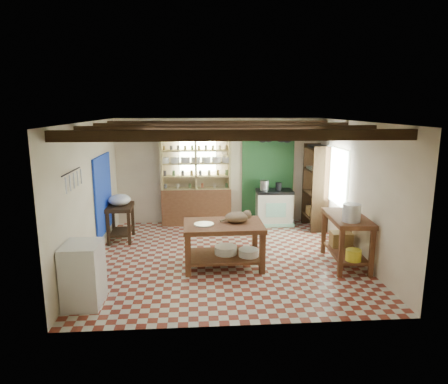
{
  "coord_description": "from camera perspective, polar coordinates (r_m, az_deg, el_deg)",
  "views": [
    {
      "loc": [
        -0.57,
        -7.31,
        2.85
      ],
      "look_at": [
        -0.01,
        0.3,
        1.23
      ],
      "focal_mm": 32.0,
      "sensor_mm": 36.0,
      "label": 1
    }
  ],
  "objects": [
    {
      "name": "shelving_unit",
      "position": [
        9.78,
        -4.01,
        1.64
      ],
      "size": [
        1.7,
        0.34,
        2.2
      ],
      "primitive_type": "cube",
      "color": "tan",
      "rests_on": "floor"
    },
    {
      "name": "enamel_bowl",
      "position": [
        8.86,
        -14.69,
        -1.1
      ],
      "size": [
        0.49,
        0.49,
        0.24
      ],
      "primitive_type": "ellipsoid",
      "rotation": [
        0.0,
        0.0,
        0.03
      ],
      "color": "silver",
      "rests_on": "prep_table"
    },
    {
      "name": "ceiling",
      "position": [
        7.33,
        0.27,
        10.03
      ],
      "size": [
        5.0,
        5.0,
        0.02
      ],
      "primitive_type": "cube",
      "color": "#4D4D52",
      "rests_on": "wall_back"
    },
    {
      "name": "kettle_left",
      "position": [
        9.8,
        5.79,
        0.95
      ],
      "size": [
        0.22,
        0.22,
        0.25
      ],
      "primitive_type": "cylinder",
      "rotation": [
        0.0,
        0.0,
        -0.04
      ],
      "color": "#ACACB4",
      "rests_on": "stove"
    },
    {
      "name": "yellow_tub",
      "position": [
        7.35,
        18.01,
        -8.57
      ],
      "size": [
        0.28,
        0.28,
        0.2
      ],
      "primitive_type": "cylinder",
      "rotation": [
        0.0,
        0.0,
        -0.07
      ],
      "color": "yellow",
      "rests_on": "right_counter"
    },
    {
      "name": "white_cabinet",
      "position": [
        6.27,
        -19.46,
        -11.04
      ],
      "size": [
        0.53,
        0.63,
        0.93
      ],
      "primitive_type": "cube",
      "rotation": [
        0.0,
        0.0,
        -0.02
      ],
      "color": "silver",
      "rests_on": "floor"
    },
    {
      "name": "cat",
      "position": [
        7.23,
        1.86,
        -3.62
      ],
      "size": [
        0.49,
        0.4,
        0.2
      ],
      "primitive_type": "ellipsoid",
      "rotation": [
        0.0,
        0.0,
        0.19
      ],
      "color": "#977A58",
      "rests_on": "work_table"
    },
    {
      "name": "utensil_rail",
      "position": [
        6.48,
        -20.92,
        1.69
      ],
      "size": [
        0.06,
        0.9,
        0.28
      ],
      "primitive_type": "cube",
      "color": "black",
      "rests_on": "wall_left"
    },
    {
      "name": "wall_right",
      "position": [
        8.08,
        18.24,
        0.31
      ],
      "size": [
        0.04,
        5.0,
        2.6
      ],
      "primitive_type": "cube",
      "color": "beige",
      "rests_on": "floor"
    },
    {
      "name": "basin_large",
      "position": [
        7.4,
        0.27,
        -8.28
      ],
      "size": [
        0.42,
        0.42,
        0.14
      ],
      "primitive_type": "cylinder",
      "rotation": [
        0.0,
        0.0,
        0.01
      ],
      "color": "silver",
      "rests_on": "work_table"
    },
    {
      "name": "green_wall_patch",
      "position": [
        10.07,
        6.27,
        2.77
      ],
      "size": [
        1.3,
        0.04,
        2.3
      ],
      "primitive_type": "cube",
      "color": "#1F4E24",
      "rests_on": "wall_back"
    },
    {
      "name": "white_bucket",
      "position": [
        7.21,
        17.76,
        -2.84
      ],
      "size": [
        0.33,
        0.33,
        0.31
      ],
      "primitive_type": "cylinder",
      "rotation": [
        0.0,
        0.0,
        -0.07
      ],
      "color": "silver",
      "rests_on": "right_counter"
    },
    {
      "name": "wall_left",
      "position": [
        7.71,
        -18.59,
        -0.24
      ],
      "size": [
        0.04,
        5.0,
        2.6
      ],
      "primitive_type": "cube",
      "color": "beige",
      "rests_on": "floor"
    },
    {
      "name": "work_table",
      "position": [
        7.31,
        -0.08,
        -7.56
      ],
      "size": [
        1.44,
        0.97,
        0.81
      ],
      "primitive_type": "cube",
      "rotation": [
        0.0,
        0.0,
        0.01
      ],
      "color": "brown",
      "rests_on": "floor"
    },
    {
      "name": "ceiling_beams",
      "position": [
        7.34,
        0.27,
        9.1
      ],
      "size": [
        5.0,
        3.8,
        0.15
      ],
      "primitive_type": "cube",
      "color": "#362212",
      "rests_on": "ceiling"
    },
    {
      "name": "wall_back",
      "position": [
        9.95,
        -0.86,
        3.01
      ],
      "size": [
        5.0,
        0.04,
        2.6
      ],
      "primitive_type": "cube",
      "color": "beige",
      "rests_on": "floor"
    },
    {
      "name": "prep_table",
      "position": [
        8.98,
        -14.52,
        -4.28
      ],
      "size": [
        0.56,
        0.79,
        0.79
      ],
      "primitive_type": "cube",
      "rotation": [
        0.0,
        0.0,
        0.03
      ],
      "color": "#362212",
      "rests_on": "floor"
    },
    {
      "name": "right_counter",
      "position": [
        7.72,
        17.04,
        -6.59
      ],
      "size": [
        0.73,
        1.33,
        0.92
      ],
      "primitive_type": "cube",
      "rotation": [
        0.0,
        0.0,
        -0.07
      ],
      "color": "brown",
      "rests_on": "floor"
    },
    {
      "name": "stove",
      "position": [
        9.95,
        7.15,
        -2.18
      ],
      "size": [
        0.91,
        0.63,
        0.86
      ],
      "primitive_type": "cube",
      "rotation": [
        0.0,
        0.0,
        -0.04
      ],
      "color": "silver",
      "rests_on": "floor"
    },
    {
      "name": "pot_rack",
      "position": [
        9.56,
        6.86,
        7.88
      ],
      "size": [
        0.86,
        0.12,
        0.36
      ],
      "primitive_type": "cube",
      "color": "black",
      "rests_on": "ceiling"
    },
    {
      "name": "tall_rack",
      "position": [
        9.72,
        12.93,
        0.7
      ],
      "size": [
        0.4,
        0.86,
        2.0
      ],
      "primitive_type": "cube",
      "color": "#362212",
      "rests_on": "floor"
    },
    {
      "name": "floor",
      "position": [
        7.87,
        0.25,
        -9.33
      ],
      "size": [
        5.0,
        5.0,
        0.02
      ],
      "primitive_type": "cube",
      "color": "maroon",
      "rests_on": "ground"
    },
    {
      "name": "blue_wall_patch",
      "position": [
        8.6,
        -16.86,
        -0.27
      ],
      "size": [
        0.04,
        1.4,
        1.6
      ],
      "primitive_type": "cube",
      "color": "#1839B7",
      "rests_on": "wall_left"
    },
    {
      "name": "window_right",
      "position": [
        8.97,
        15.76,
        2.23
      ],
      "size": [
        0.02,
        1.3,
        1.2
      ],
      "primitive_type": "cube",
      "color": "silver",
      "rests_on": "wall_right"
    },
    {
      "name": "wicker_basket",
      "position": [
        8.01,
        16.37,
        -6.47
      ],
      "size": [
        0.41,
        0.34,
        0.27
      ],
      "primitive_type": "cube",
      "rotation": [
        0.0,
        0.0,
        -0.07
      ],
      "color": "olive",
      "rests_on": "right_counter"
    },
    {
      "name": "steel_tray",
      "position": [
        7.12,
        -2.87,
        -4.62
      ],
      "size": [
        0.36,
        0.36,
        0.02
      ],
      "primitive_type": "cylinder",
      "rotation": [
        0.0,
        0.0,
        0.01
      ],
      "color": "#ACACB4",
      "rests_on": "work_table"
    },
    {
      "name": "basin_small",
      "position": [
        7.31,
        3.54,
        -8.63
      ],
      "size": [
        0.37,
        0.37,
        0.13
      ],
      "primitive_type": "cylinder",
      "rotation": [
        0.0,
        0.0,
        0.01
      ],
      "color": "silver",
      "rests_on": "work_table"
    },
    {
      "name": "kettle_right",
      "position": [
        9.85,
        7.8,
        0.8
      ],
      "size": [
        0.15,
        0.15,
        0.19
      ],
      "primitive_type": "cylinder",
      "rotation": [
        0.0,
        0.0,
        -0.04
      ],
      "color": "black",
      "rests_on": "stove"
    },
    {
      "name": "window_back",
      "position": [
        9.86,
        -3.78,
        5.25
      ],
      "size": [
        0.9,
        0.02,
        0.8
      ],
      "primitive_type": "cube",
      "color": "silver",
      "rests_on": "wall_back"
    },
    {
      "name": "wall_front",
      "position": [
        5.08,
        2.47,
        -5.76
      ],
      "size": [
        5.0,
        0.04,
        2.6
      ],
      "primitive_type": "cube",
      "color": "beige",
      "rests_on": "floor"
    }
  ]
}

